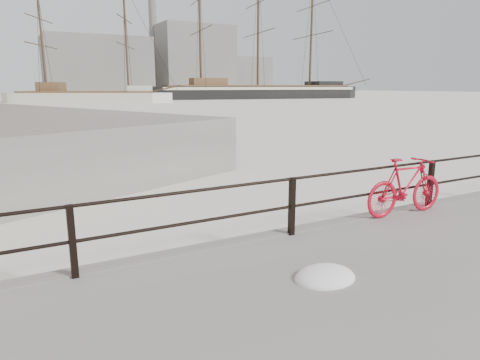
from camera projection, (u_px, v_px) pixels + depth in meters
name	position (u px, v px, depth m)	size (l,w,h in m)	color
ground	(420.00, 221.00, 9.17)	(400.00, 400.00, 0.00)	white
guardrail	(430.00, 184.00, 8.86)	(28.00, 0.10, 1.00)	black
bicycle	(406.00, 186.00, 8.36)	(1.90, 0.28, 1.15)	red
barque_black	(258.00, 99.00, 97.85)	(58.27, 19.07, 33.09)	black
schooner_mid	(89.00, 103.00, 74.25)	(30.95, 13.10, 22.08)	beige
industrial_west	(98.00, 66.00, 136.62)	(32.00, 18.00, 18.00)	gray
industrial_mid	(193.00, 60.00, 156.62)	(26.00, 20.00, 24.00)	gray
industrial_east	(241.00, 75.00, 172.73)	(20.00, 16.00, 14.00)	gray
smokestack	(153.00, 31.00, 152.68)	(2.80, 2.80, 44.00)	gray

